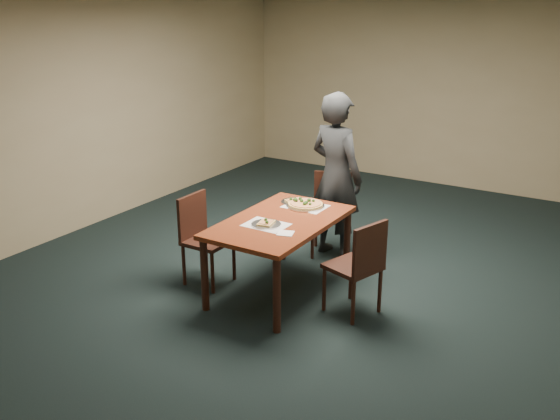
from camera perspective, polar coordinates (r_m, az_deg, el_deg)
The scene contains 13 objects.
ground at distance 6.60m, azimuth 1.70°, elevation -5.86°, with size 8.00×8.00×0.00m, color black.
room_shell at distance 6.07m, azimuth 1.86°, elevation 9.18°, with size 8.00×8.00×8.00m.
dining_table at distance 5.98m, azimuth 0.00°, elevation -1.74°, with size 0.90×1.50×0.75m.
chair_far at distance 7.02m, azimuth 4.72°, elevation 0.17°, with size 0.55×0.55×0.91m.
chair_left at distance 6.31m, azimuth -7.16°, elevation -2.15°, with size 0.42×0.42×0.91m.
chair_right at distance 5.64m, azimuth 7.29°, elevation -4.80°, with size 0.53×0.53×0.91m.
diner at distance 6.80m, azimuth 5.16°, elevation 3.09°, with size 0.67×0.44×1.83m, color black.
placemat_main at distance 6.33m, azimuth 2.34°, elevation 0.34°, with size 0.42×0.32×0.00m, color white.
placemat_near at distance 5.82m, azimuth -1.27°, elevation -1.37°, with size 0.40×0.30×0.00m, color white.
pizza_pan at distance 6.32m, azimuth 2.33°, elevation 0.53°, with size 0.39×0.39×0.07m.
slice_plate_near at distance 5.82m, azimuth -1.27°, elevation -1.25°, with size 0.28×0.28×0.06m.
slice_plate_far at distance 6.44m, azimuth 1.32°, elevation 0.81°, with size 0.28×0.28×0.06m.
napkin at distance 5.61m, azimuth 0.51°, elevation -2.14°, with size 0.14×0.14×0.01m, color white.
Camera 1 is at (2.95, -5.20, 2.80)m, focal length 40.00 mm.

